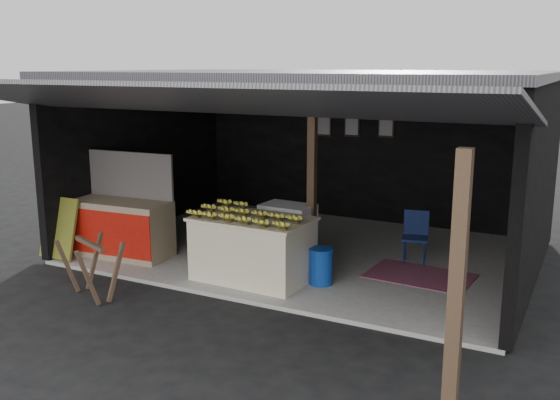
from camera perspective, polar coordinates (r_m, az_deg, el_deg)
The scene contains 13 objects.
ground at distance 8.53m, azimuth -4.40°, elevation -9.22°, with size 80.00×80.00×0.00m, color black.
concrete_slab at distance 10.60m, azimuth 2.73°, elevation -4.68°, with size 7.00×5.00×0.06m, color gray.
shophouse at distance 10.48m, azimuth 3.58°, elevation 6.67°, with size 7.40×7.29×3.02m.
banana_table at distance 9.03m, azimuth -2.52°, elevation -4.45°, with size 1.70×1.07×0.92m.
banana_pile at distance 8.89m, azimuth -2.56°, elevation -1.05°, with size 1.54×0.93×0.18m, color gold, non-canonical shape.
white_crate at distance 9.92m, azimuth 0.70°, elevation -2.97°, with size 0.84×0.60×0.90m.
neighbor_stall at distance 10.47m, azimuth -14.25°, elevation -2.26°, with size 1.66×0.84×1.67m.
green_signboard at distance 10.62m, azimuth -19.55°, elevation -2.42°, with size 0.66×0.04×0.99m, color black.
sawhorse at distance 8.83m, azimuth -16.90°, elevation -5.50°, with size 0.92×0.91×0.80m.
water_barrel at distance 8.91m, azimuth 3.77°, elevation -6.14°, with size 0.34×0.34×0.49m, color #0D3693.
plastic_chair at distance 10.04m, azimuth 12.30°, elevation -2.91°, with size 0.46×0.46×0.82m.
magenta_rug at distance 9.52m, azimuth 12.66°, elevation -6.75°, with size 1.50×1.00×0.01m, color maroon.
picture_frames at distance 12.48m, azimuth 6.75°, elevation 6.72°, with size 1.62×0.04×0.46m.
Camera 1 is at (4.21, -6.73, 3.12)m, focal length 40.00 mm.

